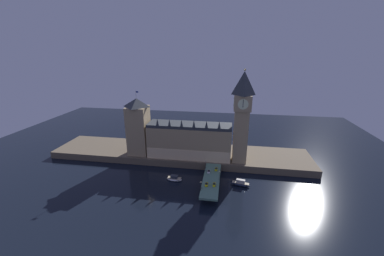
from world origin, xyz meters
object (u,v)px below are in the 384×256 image
object	(u,v)px
victoria_tower	(138,126)
car_southbound_trail	(216,169)
car_northbound_trail	(206,184)
boat_downstream	(240,184)
car_northbound_lead	(209,172)
boat_upstream	(174,179)
street_lamp_near	(201,185)
car_southbound_lead	(214,185)
street_lamp_mid	(219,174)
pedestrian_near_rail	(202,188)
clock_tower	(242,115)
street_lamp_far	(206,163)
pedestrian_far_rail	(206,170)

from	to	relation	value
victoria_tower	car_southbound_trail	bearing A→B (deg)	-17.85
victoria_tower	car_northbound_trail	world-z (taller)	victoria_tower
boat_downstream	car_northbound_lead	bearing A→B (deg)	168.81
boat_upstream	street_lamp_near	bearing A→B (deg)	-40.87
victoria_tower	car_southbound_lead	distance (m)	82.16
street_lamp_mid	car_northbound_lead	bearing A→B (deg)	132.21
street_lamp_mid	boat_downstream	xyz separation A→B (m)	(14.58, 4.24, -8.29)
pedestrian_near_rail	boat_upstream	distance (m)	28.63
clock_tower	car_northbound_lead	xyz separation A→B (m)	(-21.78, -23.13, -36.87)
clock_tower	car_southbound_trail	xyz separation A→B (m)	(-16.80, -18.63, -36.88)
car_southbound_trail	pedestrian_near_rail	bearing A→B (deg)	-105.62
victoria_tower	car_northbound_trail	distance (m)	78.45
boat_upstream	car_northbound_lead	bearing A→B (deg)	10.87
clock_tower	boat_downstream	distance (m)	50.09
car_northbound_lead	boat_downstream	size ratio (longest dim) A/B	0.33
car_southbound_trail	street_lamp_far	size ratio (longest dim) A/B	0.65
car_northbound_lead	car_northbound_trail	size ratio (longest dim) A/B	1.01
pedestrian_far_rail	street_lamp_mid	size ratio (longest dim) A/B	0.26
pedestrian_near_rail	street_lamp_far	distance (m)	28.50
victoria_tower	clock_tower	bearing A→B (deg)	-1.91
car_northbound_trail	boat_upstream	bearing A→B (deg)	153.09
clock_tower	pedestrian_far_rail	xyz separation A→B (m)	(-24.27, -21.17, -36.69)
car_northbound_lead	pedestrian_near_rail	bearing A→B (deg)	-96.39
car_southbound_trail	car_southbound_lead	bearing A→B (deg)	-90.00
car_northbound_trail	boat_upstream	xyz separation A→B (m)	(-24.49, 12.43, -5.20)
boat_upstream	street_lamp_mid	bearing A→B (deg)	-7.00
car_southbound_trail	boat_downstream	size ratio (longest dim) A/B	0.34
boat_downstream	boat_upstream	bearing A→B (deg)	-179.68
clock_tower	victoria_tower	bearing A→B (deg)	178.09
car_southbound_trail	victoria_tower	bearing A→B (deg)	162.15
boat_downstream	clock_tower	bearing A→B (deg)	91.39
car_northbound_trail	pedestrian_far_rail	world-z (taller)	pedestrian_far_rail
car_southbound_trail	street_lamp_far	xyz separation A→B (m)	(-7.87, 1.55, 3.76)
boat_upstream	street_lamp_far	bearing A→B (deg)	26.45
pedestrian_far_rail	clock_tower	bearing A→B (deg)	41.10
street_lamp_near	boat_downstream	size ratio (longest dim) A/B	0.46
victoria_tower	street_lamp_far	bearing A→B (deg)	-18.72
clock_tower	boat_downstream	size ratio (longest dim) A/B	5.27
car_northbound_trail	street_lamp_mid	bearing A→B (deg)	47.06
victoria_tower	boat_downstream	world-z (taller)	victoria_tower
car_northbound_trail	pedestrian_near_rail	bearing A→B (deg)	-116.08
car_southbound_trail	street_lamp_far	distance (m)	8.86
car_southbound_lead	pedestrian_far_rail	xyz separation A→B (m)	(-7.47, 18.64, 0.17)
pedestrian_far_rail	street_lamp_mid	world-z (taller)	street_lamp_mid
car_southbound_lead	street_lamp_mid	bearing A→B (deg)	70.14
pedestrian_near_rail	street_lamp_near	distance (m)	3.33
clock_tower	pedestrian_far_rail	distance (m)	48.82
street_lamp_near	boat_upstream	size ratio (longest dim) A/B	0.54
car_southbound_lead	street_lamp_near	size ratio (longest dim) A/B	0.69
car_southbound_lead	pedestrian_near_rail	bearing A→B (deg)	-143.42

